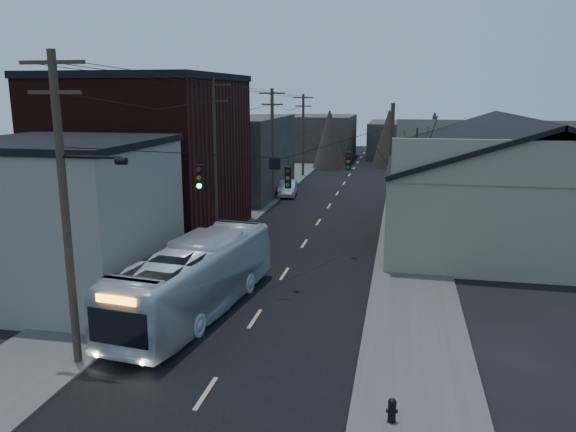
# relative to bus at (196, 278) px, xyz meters

# --- Properties ---
(ground) EXTENTS (160.00, 160.00, 0.00)m
(ground) POSITION_rel_bus_xyz_m (2.58, -8.16, -1.55)
(ground) COLOR black
(ground) RESTS_ON ground
(road_surface) EXTENTS (9.00, 110.00, 0.02)m
(road_surface) POSITION_rel_bus_xyz_m (2.58, 21.84, -1.54)
(road_surface) COLOR black
(road_surface) RESTS_ON ground
(sidewalk_left) EXTENTS (4.00, 110.00, 0.12)m
(sidewalk_left) POSITION_rel_bus_xyz_m (-3.92, 21.84, -1.49)
(sidewalk_left) COLOR #474744
(sidewalk_left) RESTS_ON ground
(sidewalk_right) EXTENTS (4.00, 110.00, 0.12)m
(sidewalk_right) POSITION_rel_bus_xyz_m (9.08, 21.84, -1.49)
(sidewalk_right) COLOR #474744
(sidewalk_right) RESTS_ON ground
(building_clapboard) EXTENTS (8.00, 8.00, 7.00)m
(building_clapboard) POSITION_rel_bus_xyz_m (-6.42, 0.84, 1.95)
(building_clapboard) COLOR gray
(building_clapboard) RESTS_ON ground
(building_brick) EXTENTS (10.00, 12.00, 10.00)m
(building_brick) POSITION_rel_bus_xyz_m (-7.42, 11.84, 3.45)
(building_brick) COLOR black
(building_brick) RESTS_ON ground
(building_left_far) EXTENTS (9.00, 14.00, 7.00)m
(building_left_far) POSITION_rel_bus_xyz_m (-6.92, 27.84, 1.95)
(building_left_far) COLOR #2D2924
(building_left_far) RESTS_ON ground
(warehouse) EXTENTS (16.16, 20.60, 7.73)m
(warehouse) POSITION_rel_bus_xyz_m (15.58, 16.84, 1.15)
(warehouse) COLOR gray
(warehouse) RESTS_ON ground
(building_far_left) EXTENTS (10.00, 12.00, 6.00)m
(building_far_left) POSITION_rel_bus_xyz_m (-3.42, 56.84, 1.45)
(building_far_left) COLOR #2D2924
(building_far_left) RESTS_ON ground
(building_far_right) EXTENTS (12.00, 14.00, 5.00)m
(building_far_right) POSITION_rel_bus_xyz_m (9.58, 61.84, 0.95)
(building_far_right) COLOR #2D2924
(building_far_right) RESTS_ON ground
(bare_tree) EXTENTS (0.40, 0.40, 7.20)m
(bare_tree) POSITION_rel_bus_xyz_m (9.08, 11.84, 2.05)
(bare_tree) COLOR black
(bare_tree) RESTS_ON ground
(utility_lines) EXTENTS (11.24, 45.28, 10.50)m
(utility_lines) POSITION_rel_bus_xyz_m (-0.53, 15.98, 3.40)
(utility_lines) COLOR #382B1E
(utility_lines) RESTS_ON ground
(bus) EXTENTS (3.96, 11.38, 3.10)m
(bus) POSITION_rel_bus_xyz_m (0.00, 0.00, 0.00)
(bus) COLOR silver
(bus) RESTS_ON ground
(parked_car) EXTENTS (1.95, 4.38, 1.40)m
(parked_car) POSITION_rel_bus_xyz_m (-1.72, 27.78, -0.85)
(parked_car) COLOR #ABACB3
(parked_car) RESTS_ON ground
(fire_hydrant) EXTENTS (0.34, 0.24, 0.72)m
(fire_hydrant) POSITION_rel_bus_xyz_m (8.30, -6.75, -1.05)
(fire_hydrant) COLOR black
(fire_hydrant) RESTS_ON sidewalk_right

